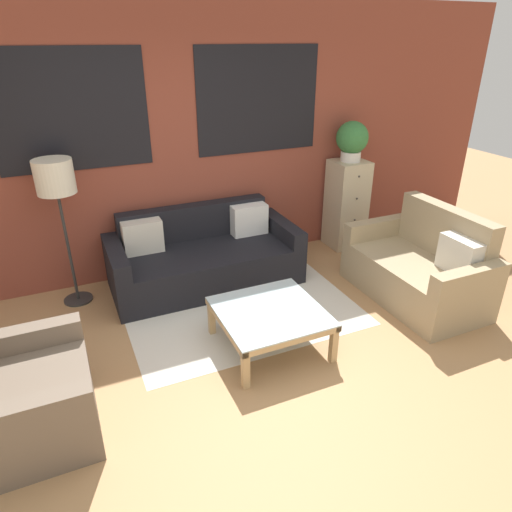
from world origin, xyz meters
The scene contains 10 objects.
ground_plane centered at (0.00, 0.00, 0.00)m, with size 16.00×16.00×0.00m, color #AD7F51.
wall_back_brick centered at (0.00, 2.44, 1.41)m, with size 8.40×0.09×2.80m.
rug centered at (0.25, 1.20, 0.00)m, with size 2.18×1.45×0.00m.
couch_dark centered at (0.11, 1.95, 0.28)m, with size 1.97×0.88×0.78m.
settee_vintage centered at (1.99, 0.75, 0.31)m, with size 0.80×1.42×0.92m.
armchair_corner centered at (-1.64, 0.43, 0.28)m, with size 0.80×0.94×0.84m.
coffee_table centered at (0.25, 0.61, 0.31)m, with size 0.85×0.85×0.36m.
floor_lamp centered at (-1.20, 2.09, 1.22)m, with size 0.34×0.34×1.44m.
drawer_cabinet centered at (2.04, 2.16, 0.54)m, with size 0.42×0.41×1.08m.
potted_plant centered at (2.04, 2.16, 1.34)m, with size 0.38×0.38×0.46m.
Camera 1 is at (-1.17, -2.28, 2.42)m, focal length 32.00 mm.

